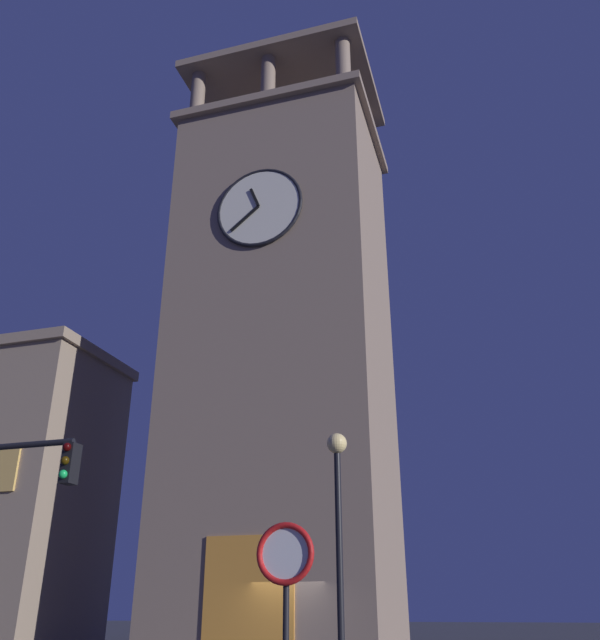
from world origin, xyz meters
name	(u,v)px	position (x,y,z in m)	size (l,w,h in m)	color
clocktower	(283,349)	(1.37, -3.40, 12.09)	(9.17, 7.28, 29.41)	gray
street_lamp	(338,507)	(-3.75, 8.19, 3.61)	(0.44, 0.44, 5.18)	black
no_horn_sign	(285,570)	(-4.32, 13.47, 2.09)	(0.78, 0.14, 2.68)	black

